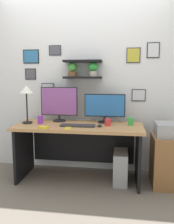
# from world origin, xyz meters

# --- Properties ---
(ground_plane) EXTENTS (8.00, 8.00, 0.00)m
(ground_plane) POSITION_xyz_m (0.00, 0.00, 0.00)
(ground_plane) COLOR #70665B
(back_wall_assembly) EXTENTS (4.40, 0.24, 2.70)m
(back_wall_assembly) POSITION_xyz_m (-0.00, 0.44, 1.35)
(back_wall_assembly) COLOR silver
(back_wall_assembly) RESTS_ON ground
(desk) EXTENTS (1.67, 0.68, 0.75)m
(desk) POSITION_xyz_m (0.00, 0.06, 0.54)
(desk) COLOR tan
(desk) RESTS_ON ground
(monitor_left) EXTENTS (0.52, 0.18, 0.48)m
(monitor_left) POSITION_xyz_m (-0.32, 0.22, 1.01)
(monitor_left) COLOR black
(monitor_left) RESTS_ON desk
(monitor_right) EXTENTS (0.56, 0.18, 0.39)m
(monitor_right) POSITION_xyz_m (0.32, 0.22, 0.96)
(monitor_right) COLOR black
(monitor_right) RESTS_ON desk
(keyboard) EXTENTS (0.44, 0.14, 0.02)m
(keyboard) POSITION_xyz_m (-0.00, -0.09, 0.76)
(keyboard) COLOR #2D2D33
(keyboard) RESTS_ON desk
(computer_mouse) EXTENTS (0.06, 0.09, 0.03)m
(computer_mouse) POSITION_xyz_m (0.28, -0.09, 0.77)
(computer_mouse) COLOR black
(computer_mouse) RESTS_ON desk
(desk_lamp) EXTENTS (0.18, 0.18, 0.51)m
(desk_lamp) POSITION_xyz_m (-0.71, 0.01, 1.16)
(desk_lamp) COLOR black
(desk_lamp) RESTS_ON desk
(cell_phone) EXTENTS (0.08, 0.15, 0.01)m
(cell_phone) POSITION_xyz_m (-0.09, -0.25, 0.76)
(cell_phone) COLOR yellow
(cell_phone) RESTS_ON desk
(coffee_mug) EXTENTS (0.08, 0.08, 0.09)m
(coffee_mug) POSITION_xyz_m (0.38, 0.00, 0.80)
(coffee_mug) COLOR red
(coffee_mug) RESTS_ON desk
(pen_cup) EXTENTS (0.07, 0.07, 0.10)m
(pen_cup) POSITION_xyz_m (0.67, 0.09, 0.80)
(pen_cup) COLOR green
(pen_cup) RESTS_ON desk
(scissors_tray) EXTENTS (0.14, 0.12, 0.02)m
(scissors_tray) POSITION_xyz_m (-0.39, -0.27, 0.76)
(scissors_tray) COLOR yellow
(scissors_tray) RESTS_ON desk
(water_cup) EXTENTS (0.07, 0.07, 0.11)m
(water_cup) POSITION_xyz_m (-0.52, -0.00, 0.81)
(water_cup) COLOR purple
(water_cup) RESTS_ON desk
(drawer_cabinet) EXTENTS (0.44, 0.50, 0.64)m
(drawer_cabinet) POSITION_xyz_m (1.17, 0.01, 0.32)
(drawer_cabinet) COLOR brown
(drawer_cabinet) RESTS_ON ground
(printer) EXTENTS (0.38, 0.34, 0.17)m
(printer) POSITION_xyz_m (1.17, 0.01, 0.72)
(printer) COLOR #9E9EA3
(printer) RESTS_ON drawer_cabinet
(computer_tower_right) EXTENTS (0.18, 0.40, 0.41)m
(computer_tower_right) POSITION_xyz_m (0.55, -0.01, 0.21)
(computer_tower_right) COLOR #99999E
(computer_tower_right) RESTS_ON ground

